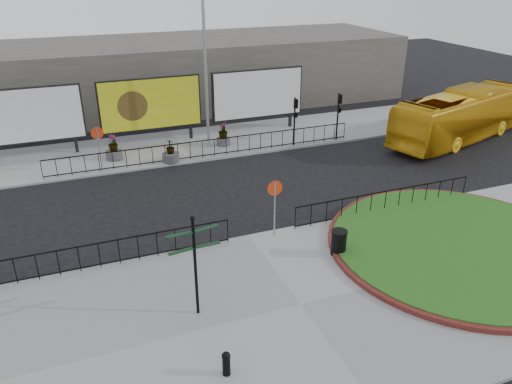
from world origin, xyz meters
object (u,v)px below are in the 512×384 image
litter_bin (339,243)px  planter_c (223,136)px  bus (461,116)px  planter_b (171,154)px  lamp_post (206,70)px  fingerpost_sign (195,256)px  planter_a (114,150)px  bollard (226,362)px  billboard_mid (151,104)px

litter_bin → planter_c: planter_c is taller
litter_bin → bus: (14.17, 9.47, 0.96)m
planter_b → lamp_post: bearing=30.6°
fingerpost_sign → planter_a: bearing=91.5°
fingerpost_sign → litter_bin: 6.42m
litter_bin → planter_c: (-0.29, 13.69, 0.07)m
lamp_post → bollard: 19.13m
fingerpost_sign → litter_bin: bearing=11.9°
planter_b → planter_c: (3.64, 1.60, 0.16)m
planter_a → planter_c: size_ratio=1.00×
planter_c → fingerpost_sign: bearing=-110.8°
fingerpost_sign → bus: fingerpost_sign is taller
lamp_post → planter_c: 4.21m
fingerpost_sign → bus: (20.21, 10.93, -0.66)m
billboard_mid → lamp_post: bearing=-33.3°
litter_bin → lamp_post: bearing=95.1°
litter_bin → fingerpost_sign: bearing=-166.4°
bollard → planter_c: (5.71, 18.03, 0.18)m
fingerpost_sign → planter_b: fingerpost_sign is taller
billboard_mid → fingerpost_sign: (-1.80, -17.12, -0.33)m
bus → planter_a: 21.50m
planter_a → planter_c: 6.59m
bus → planter_c: size_ratio=7.89×
billboard_mid → planter_a: (-2.65, -1.97, -1.95)m
planter_b → planter_c: planter_c is taller
billboard_mid → litter_bin: 16.34m
lamp_post → bus: lamp_post is taller
litter_bin → planter_a: size_ratio=0.71×
bollard → bus: size_ratio=0.07×
billboard_mid → bus: size_ratio=0.54×
planter_a → planter_b: 3.36m
lamp_post → litter_bin: size_ratio=8.86×
lamp_post → bollard: (-4.78, -18.03, -4.28)m
planter_b → bollard: bearing=-97.2°
fingerpost_sign → bollard: fingerpost_sign is taller
bus → fingerpost_sign: bearing=101.5°
bus → litter_bin: bearing=106.8°
lamp_post → litter_bin: 14.37m
bus → planter_b: (-18.10, 2.62, -1.04)m
bus → planter_a: size_ratio=7.90×
lamp_post → bollard: lamp_post is taller
planter_c → bus: bearing=-16.3°
billboard_mid → fingerpost_sign: billboard_mid is taller
bus → planter_b: size_ratio=8.61×
lamp_post → planter_b: lamp_post is taller
bollard → planter_c: planter_c is taller
bus → planter_a: (-21.06, 4.22, -0.96)m
bollard → planter_a: (-0.88, 18.03, 0.11)m
fingerpost_sign → planter_c: (5.75, 15.15, -1.55)m
fingerpost_sign → planter_b: (2.10, 13.55, -1.71)m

